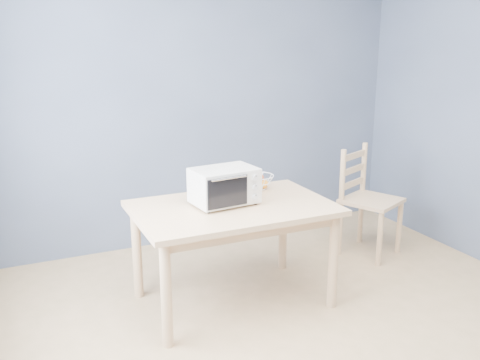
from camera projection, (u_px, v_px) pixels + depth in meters
name	position (u px, v px, depth m)	size (l,w,h in m)	color
room	(344.00, 151.00, 2.96)	(4.01, 4.51, 2.61)	tan
dining_table	(233.00, 219.00, 3.82)	(1.40, 0.90, 0.75)	#DBB083
toaster_oven	(222.00, 186.00, 3.77)	(0.48, 0.37, 0.26)	silver
fruit_basket	(258.00, 181.00, 4.18)	(0.25, 0.25, 0.12)	white
dining_chair	(367.00, 202.00, 4.77)	(0.60, 0.60, 0.97)	#DBB083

